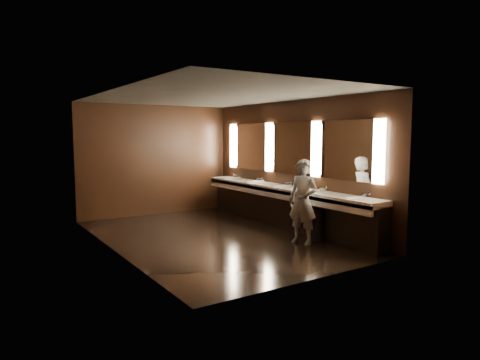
# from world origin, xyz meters

# --- Properties ---
(floor) EXTENTS (6.00, 6.00, 0.00)m
(floor) POSITION_xyz_m (0.00, 0.00, 0.00)
(floor) COLOR black
(floor) RESTS_ON ground
(ceiling) EXTENTS (4.00, 6.00, 0.02)m
(ceiling) POSITION_xyz_m (0.00, 0.00, 2.80)
(ceiling) COLOR #2D2D2B
(ceiling) RESTS_ON wall_back
(wall_back) EXTENTS (4.00, 0.02, 2.80)m
(wall_back) POSITION_xyz_m (0.00, 3.00, 1.40)
(wall_back) COLOR black
(wall_back) RESTS_ON floor
(wall_front) EXTENTS (4.00, 0.02, 2.80)m
(wall_front) POSITION_xyz_m (0.00, -3.00, 1.40)
(wall_front) COLOR black
(wall_front) RESTS_ON floor
(wall_left) EXTENTS (0.02, 6.00, 2.80)m
(wall_left) POSITION_xyz_m (-2.00, 0.00, 1.40)
(wall_left) COLOR black
(wall_left) RESTS_ON floor
(wall_right) EXTENTS (0.02, 6.00, 2.80)m
(wall_right) POSITION_xyz_m (2.00, 0.00, 1.40)
(wall_right) COLOR black
(wall_right) RESTS_ON floor
(sink_counter) EXTENTS (0.55, 5.40, 1.01)m
(sink_counter) POSITION_xyz_m (1.79, 0.00, 0.50)
(sink_counter) COLOR black
(sink_counter) RESTS_ON floor
(mirror_band) EXTENTS (0.06, 5.03, 1.15)m
(mirror_band) POSITION_xyz_m (1.98, -0.00, 1.75)
(mirror_band) COLOR #FFE5BE
(mirror_band) RESTS_ON wall_right
(person) EXTENTS (0.55, 0.68, 1.59)m
(person) POSITION_xyz_m (1.14, -1.36, 0.80)
(person) COLOR #8EB5D5
(person) RESTS_ON floor
(trash_bin) EXTENTS (0.41, 0.41, 0.61)m
(trash_bin) POSITION_xyz_m (1.58, -1.26, 0.30)
(trash_bin) COLOR black
(trash_bin) RESTS_ON floor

